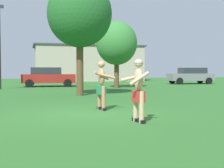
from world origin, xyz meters
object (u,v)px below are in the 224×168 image
Objects in this scene: player_in_green at (102,84)px; lamp_post at (0,38)px; tree_left_field at (80,14)px; tree_right_field at (117,43)px; frisbee at (143,116)px; car_gray_near_post at (191,75)px; car_red_far_end at (48,77)px; player_with_cap at (138,87)px.

lamp_post reaches higher than player_in_green.
tree_left_field reaches higher than tree_right_field.
frisbee is 22.41m from car_gray_near_post.
car_gray_near_post is 0.71× the size of tree_left_field.
tree_right_field is at bearing -31.32° from car_red_far_end.
tree_left_field is (0.23, 6.11, 3.46)m from player_in_green.
tree_left_field is 7.59m from tree_right_field.
car_gray_near_post is (12.60, 19.67, -0.11)m from player_with_cap.
tree_right_field is (8.51, -0.31, -0.21)m from lamp_post.
lamp_post is (-5.21, 14.77, 3.62)m from frisbee.
lamp_post is 0.96× the size of tree_left_field.
car_red_far_end is at bearing 38.02° from lamp_post.
player_with_cap reaches higher than car_red_far_end.
car_gray_near_post is 10.19m from tree_right_field.
player_in_green reaches higher than car_gray_near_post.
player_in_green is 0.39× the size of car_gray_near_post.
tree_right_field is at bearing 58.80° from tree_left_field.
tree_right_field is (3.90, 6.44, -0.94)m from tree_left_field.
car_red_far_end is 0.86× the size of tree_right_field.
frisbee is at bearing -70.57° from lamp_post.
player_with_cap is 0.39× the size of car_red_far_end.
tree_left_field is (-12.73, -10.81, 3.54)m from car_gray_near_post.
player_with_cap and player_in_green have the same top height.
player_with_cap is at bearing -86.14° from car_red_far_end.
tree_left_field reaches higher than car_gray_near_post.
lamp_post is 8.21m from tree_left_field.
tree_left_field reaches higher than frisbee.
car_gray_near_post is at bearing 13.16° from lamp_post.
tree_left_field is (4.61, -6.75, 0.74)m from lamp_post.
lamp_post is at bearing 124.31° from tree_left_field.
car_gray_near_post is (12.96, 16.92, -0.08)m from player_in_green.
tree_right_field reaches higher than player_with_cap.
car_red_far_end is (-13.84, -1.32, 0.00)m from car_gray_near_post.
tree_left_field is 1.21× the size of tree_right_field.
tree_left_field is at bearing -55.69° from lamp_post.
frisbee is 0.07× the size of car_gray_near_post.
lamp_post is at bearing -166.84° from car_gray_near_post.
tree_right_field is (5.01, -3.05, 2.60)m from car_red_far_end.
tree_right_field is at bearing -2.09° from lamp_post.
car_red_far_end is 10.19m from tree_left_field.
tree_right_field is at bearing 77.13° from frisbee.
player_in_green is 7.02m from tree_left_field.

